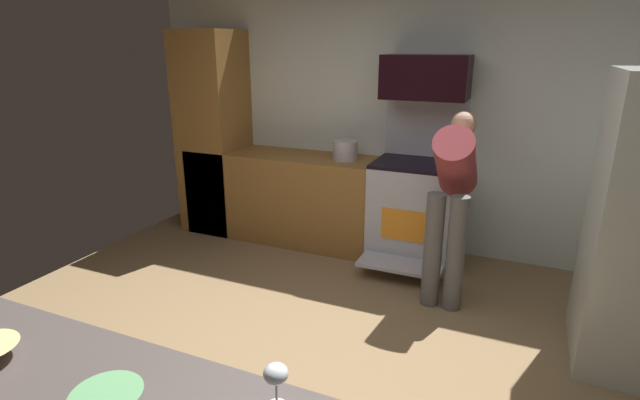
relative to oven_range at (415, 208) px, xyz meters
The scene contains 9 objects.
ground_plane 2.06m from the oven_range, 98.84° to the right, with size 5.20×4.80×0.02m, color olive.
wall_back 0.93m from the oven_range, 129.39° to the left, with size 5.20×0.12×2.60m, color silver.
lower_cabinet_run 1.21m from the oven_range, behind, with size 2.40×0.60×0.90m, color olive.
cabinet_column 2.27m from the oven_range, behind, with size 0.60×0.60×2.10m, color olive.
oven_range is the anchor object (origin of this frame).
microwave 1.18m from the oven_range, 90.00° to the left, with size 0.74×0.38×0.38m, color black.
person_cook 0.82m from the oven_range, 56.81° to the right, with size 0.31×0.69×1.46m.
wine_glass_extra 3.22m from the oven_range, 85.03° to the right, with size 0.08×0.08×0.15m.
stock_pot 0.86m from the oven_range, behind, with size 0.24×0.24×0.19m, color #BAB5BC.
Camera 1 is at (1.18, -2.25, 1.94)m, focal length 26.99 mm.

